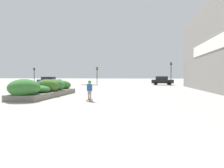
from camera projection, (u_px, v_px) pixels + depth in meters
ground_plane at (69, 150)px, 4.66m from camera, size 300.00×300.00×0.00m
planter_box at (45, 89)px, 16.85m from camera, size 2.11×8.48×1.40m
skateboard at (90, 100)px, 13.83m from camera, size 0.33×0.69×0.10m
skateboarder at (90, 88)px, 13.81m from camera, size 1.12×0.26×1.20m
car_leftmost at (49, 80)px, 43.31m from camera, size 4.37×1.95×1.48m
car_center_left at (162, 80)px, 39.61m from camera, size 3.84×2.02×1.57m
traffic_light_left at (97, 73)px, 36.91m from camera, size 0.28×0.30×3.11m
traffic_light_right at (171, 70)px, 35.61m from camera, size 0.28×0.30×3.84m
traffic_light_far_left at (34, 73)px, 39.48m from camera, size 0.28×0.30×3.10m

